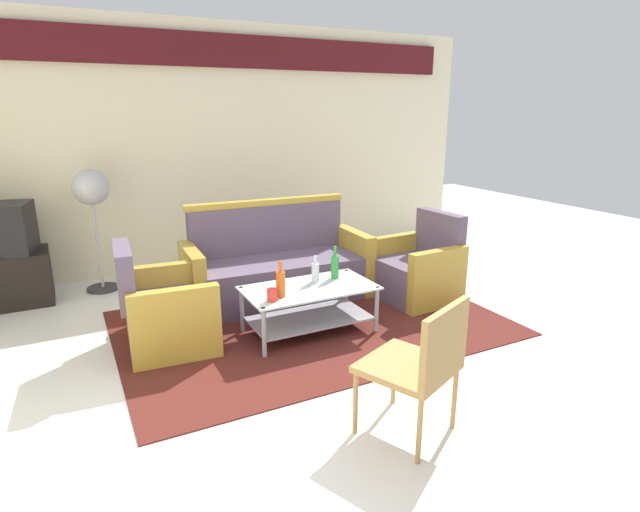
# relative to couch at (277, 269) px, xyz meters

# --- Properties ---
(ground_plane) EXTENTS (14.00, 14.00, 0.00)m
(ground_plane) POSITION_rel_couch_xyz_m (0.07, -1.51, -0.32)
(ground_plane) COLOR white
(wall_back) EXTENTS (6.52, 0.19, 2.80)m
(wall_back) POSITION_rel_couch_xyz_m (0.07, 1.54, 1.16)
(wall_back) COLOR beige
(wall_back) RESTS_ON ground
(rug) EXTENTS (3.28, 2.22, 0.01)m
(rug) POSITION_rel_couch_xyz_m (0.03, -0.72, -0.31)
(rug) COLOR #511E19
(rug) RESTS_ON ground
(couch) EXTENTS (1.83, 0.81, 0.96)m
(couch) POSITION_rel_couch_xyz_m (0.00, 0.00, 0.00)
(couch) COLOR #5B4C60
(couch) RESTS_ON rug
(armchair_left) EXTENTS (0.75, 0.81, 0.85)m
(armchair_left) POSITION_rel_couch_xyz_m (-1.20, -0.58, -0.03)
(armchair_left) COLOR #5B4C60
(armchair_left) RESTS_ON rug
(armchair_right) EXTENTS (0.74, 0.80, 0.85)m
(armchair_right) POSITION_rel_couch_xyz_m (1.25, -0.63, -0.03)
(armchair_right) COLOR #5B4C60
(armchair_right) RESTS_ON rug
(coffee_table) EXTENTS (1.10, 0.60, 0.40)m
(coffee_table) POSITION_rel_couch_xyz_m (-0.07, -0.87, -0.04)
(coffee_table) COLOR silver
(coffee_table) RESTS_ON rug
(bottle_clear) EXTENTS (0.07, 0.07, 0.24)m
(bottle_clear) POSITION_rel_couch_xyz_m (0.04, -0.78, 0.18)
(bottle_clear) COLOR silver
(bottle_clear) RESTS_ON coffee_table
(bottle_orange) EXTENTS (0.07, 0.07, 0.29)m
(bottle_orange) POSITION_rel_couch_xyz_m (-0.37, -0.97, 0.21)
(bottle_orange) COLOR #D85919
(bottle_orange) RESTS_ON coffee_table
(bottle_green) EXTENTS (0.07, 0.07, 0.29)m
(bottle_green) POSITION_rel_couch_xyz_m (0.24, -0.76, 0.21)
(bottle_green) COLOR #2D8C38
(bottle_green) RESTS_ON coffee_table
(cup) EXTENTS (0.08, 0.08, 0.10)m
(cup) POSITION_rel_couch_xyz_m (-0.46, -1.03, 0.14)
(cup) COLOR red
(cup) RESTS_ON coffee_table
(tv_stand) EXTENTS (0.80, 0.50, 0.52)m
(tv_stand) POSITION_rel_couch_xyz_m (-2.40, 1.04, -0.06)
(tv_stand) COLOR black
(tv_stand) RESTS_ON ground
(pedestal_fan) EXTENTS (0.36, 0.36, 1.27)m
(pedestal_fan) POSITION_rel_couch_xyz_m (-1.55, 1.09, 0.70)
(pedestal_fan) COLOR #2D2D33
(pedestal_fan) RESTS_ON ground
(wicker_chair) EXTENTS (0.63, 0.63, 0.84)m
(wicker_chair) POSITION_rel_couch_xyz_m (-0.14, -2.46, 0.18)
(wicker_chair) COLOR #AD844C
(wicker_chair) RESTS_ON ground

